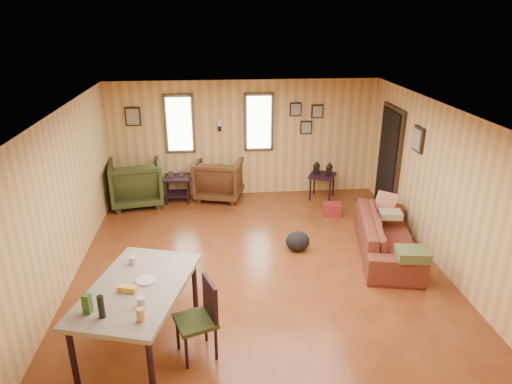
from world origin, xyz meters
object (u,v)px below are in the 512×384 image
Objects in this scene: recliner_green at (136,180)px; end_table at (177,184)px; sofa at (388,229)px; recliner_brown at (220,177)px; side_table at (323,173)px; dining_table at (137,293)px.

recliner_green is 1.55× the size of end_table.
sofa reaches higher than end_table.
recliner_green is (-1.68, -0.16, 0.04)m from recliner_brown.
recliner_brown reaches higher than end_table.
sofa is 2.64× the size of side_table.
recliner_brown is (-2.63, 2.61, 0.05)m from sofa.
sofa reaches higher than side_table.
sofa is at bearing 140.86° from recliner_green.
recliner_green is 3.79m from side_table.
recliner_green is 0.82m from end_table.
sofa is 2.43m from side_table.
recliner_brown is 2.13m from side_table.
recliner_green reaches higher than recliner_brown.
dining_table is at bearing -125.82° from side_table.
dining_table is at bearing 92.50° from recliner_brown.
dining_table is at bearing 130.17° from sofa.
end_table is 4.44m from dining_table.
dining_table is (-0.99, -4.54, 0.30)m from recliner_brown.
sofa is 3.71m from recliner_brown.
sofa is at bearing 43.69° from dining_table.
end_table is at bearing 177.71° from side_table.
end_table is at bearing 66.64° from sofa.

